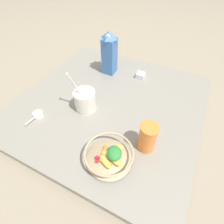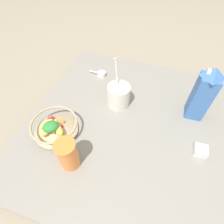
% 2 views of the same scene
% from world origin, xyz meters
% --- Properties ---
extents(ground_plane, '(6.00, 6.00, 0.00)m').
position_xyz_m(ground_plane, '(0.00, 0.00, 0.00)').
color(ground_plane, gray).
extents(countertop, '(1.00, 1.00, 0.04)m').
position_xyz_m(countertop, '(0.00, 0.00, 0.02)').
color(countertop, gray).
rests_on(countertop, ground_plane).
extents(fruit_bowl, '(0.21, 0.21, 0.09)m').
position_xyz_m(fruit_bowl, '(0.16, -0.33, 0.09)').
color(fruit_bowl, tan).
rests_on(fruit_bowl, countertop).
extents(milk_carton, '(0.08, 0.08, 0.28)m').
position_xyz_m(milk_carton, '(-0.14, 0.27, 0.18)').
color(milk_carton, '#3D6BB2').
rests_on(milk_carton, countertop).
extents(yogurt_tub, '(0.12, 0.11, 0.24)m').
position_xyz_m(yogurt_tub, '(-0.10, -0.10, 0.11)').
color(yogurt_tub, silver).
rests_on(yogurt_tub, countertop).
extents(drinking_cup, '(0.08, 0.08, 0.15)m').
position_xyz_m(drinking_cup, '(0.28, -0.19, 0.12)').
color(drinking_cup, orange).
rests_on(drinking_cup, countertop).
extents(spice_jar, '(0.05, 0.05, 0.03)m').
position_xyz_m(spice_jar, '(0.07, 0.30, 0.06)').
color(spice_jar, silver).
rests_on(spice_jar, countertop).
extents(measuring_scoop, '(0.05, 0.11, 0.03)m').
position_xyz_m(measuring_scoop, '(-0.29, -0.27, 0.06)').
color(measuring_scoop, white).
rests_on(measuring_scoop, countertop).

